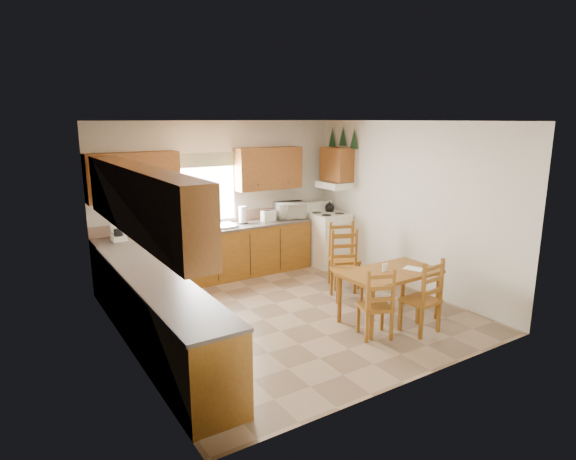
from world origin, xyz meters
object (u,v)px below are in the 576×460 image
chair_near_right (375,302)px  chair_far_left (347,266)px  dining_table (389,296)px  stove (328,240)px  chair_near_left (421,295)px  microwave (290,210)px  chair_far_right (344,256)px

chair_near_right → chair_far_left: (0.54, 1.23, 0.06)m
dining_table → chair_near_right: (-0.50, -0.27, 0.10)m
stove → chair_near_left: bearing=-105.6°
chair_near_right → chair_far_left: size_ratio=0.88×
microwave → chair_near_left: 3.41m
microwave → dining_table: microwave is taller
chair_far_right → microwave: bearing=115.6°
chair_near_right → chair_far_right: chair_far_right is taller
chair_far_left → chair_near_left: bearing=-64.4°
chair_near_left → chair_near_right: chair_near_left is taller
microwave → chair_near_right: microwave is taller
dining_table → chair_near_left: 0.50m
microwave → dining_table: size_ratio=0.37×
chair_near_right → chair_far_left: bearing=-92.8°
chair_near_left → microwave: bearing=-96.6°
microwave → chair_near_right: 3.30m
stove → chair_far_right: bearing=-115.7°
microwave → dining_table: 2.99m
dining_table → stove: bearing=70.8°
chair_far_left → chair_near_right: bearing=-90.4°
stove → chair_near_right: size_ratio=1.06×
stove → chair_far_left: size_ratio=0.93×
chair_far_left → chair_far_right: (0.31, 0.46, 0.00)m
chair_far_left → microwave: bearing=107.4°
chair_near_left → chair_far_left: (-0.06, 1.44, 0.03)m
dining_table → chair_far_left: chair_far_left is taller
chair_near_left → chair_near_right: bearing=-23.1°
chair_near_left → chair_near_right: 0.63m
chair_near_left → dining_table: bearing=-82.7°
chair_near_left → chair_far_right: (0.26, 1.89, 0.03)m
stove → chair_near_left: size_ratio=0.98×
chair_near_right → chair_far_left: 1.35m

